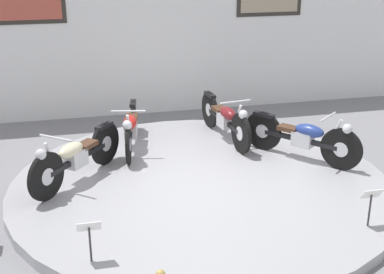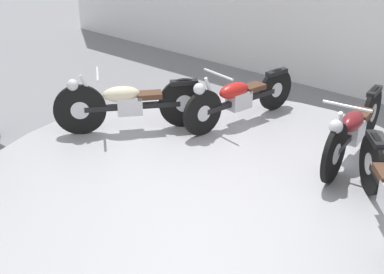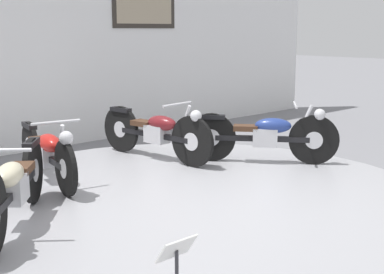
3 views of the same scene
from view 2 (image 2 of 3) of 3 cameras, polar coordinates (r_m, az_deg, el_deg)
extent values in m
plane|color=slate|center=(5.89, 2.57, -6.49)|extent=(60.00, 60.00, 0.00)
cylinder|color=#99999E|center=(5.85, 2.59, -5.85)|extent=(5.50, 5.50, 0.15)
cylinder|color=black|center=(6.98, -11.86, 2.86)|extent=(0.47, 0.55, 0.67)
cylinder|color=silver|center=(6.98, -11.86, 2.86)|extent=(0.20, 0.22, 0.23)
cylinder|color=black|center=(7.05, -0.85, 3.67)|extent=(0.47, 0.55, 0.67)
cylinder|color=silver|center=(7.05, -0.85, 3.67)|extent=(0.20, 0.22, 0.23)
cube|color=black|center=(6.99, -6.33, 3.28)|extent=(0.85, 1.00, 0.07)
cube|color=silver|center=(6.98, -6.67, 3.41)|extent=(0.36, 0.37, 0.24)
ellipsoid|color=beige|center=(6.91, -7.56, 4.58)|extent=(0.48, 0.51, 0.20)
cube|color=#472D1E|center=(6.95, -4.57, 4.48)|extent=(0.36, 0.37, 0.07)
cube|color=black|center=(6.95, -0.87, 5.85)|extent=(0.31, 0.34, 0.06)
cylinder|color=silver|center=(6.91, -10.78, 4.49)|extent=(0.19, 0.22, 0.54)
cylinder|color=silver|center=(6.82, -10.05, 6.60)|extent=(0.44, 0.37, 0.03)
sphere|color=silver|center=(6.86, -12.62, 5.44)|extent=(0.15, 0.15, 0.15)
cylinder|color=black|center=(6.83, 1.14, 2.59)|extent=(0.17, 0.60, 0.60)
cylinder|color=silver|center=(6.83, 1.14, 2.59)|extent=(0.10, 0.22, 0.21)
cylinder|color=black|center=(7.71, 8.89, 5.03)|extent=(0.17, 0.60, 0.60)
cylinder|color=silver|center=(7.71, 8.89, 5.03)|extent=(0.10, 0.22, 0.21)
cube|color=black|center=(7.25, 5.25, 3.89)|extent=(0.30, 1.23, 0.07)
cube|color=silver|center=(7.21, 5.02, 3.97)|extent=(0.26, 0.35, 0.24)
ellipsoid|color=red|center=(7.09, 4.48, 4.99)|extent=(0.31, 0.51, 0.20)
cube|color=#472D1E|center=(7.34, 6.54, 5.30)|extent=(0.26, 0.35, 0.07)
cube|color=black|center=(7.62, 9.02, 6.84)|extent=(0.17, 0.37, 0.06)
cylinder|color=silver|center=(6.84, 2.12, 4.44)|extent=(0.09, 0.25, 0.54)
cylinder|color=silver|center=(6.82, 2.84, 6.68)|extent=(0.54, 0.13, 0.03)
sphere|color=silver|center=(6.67, 0.77, 5.15)|extent=(0.15, 0.15, 0.15)
cylinder|color=black|center=(5.94, 14.91, -1.71)|extent=(0.14, 0.67, 0.67)
cylinder|color=silver|center=(5.94, 14.91, -1.71)|extent=(0.09, 0.24, 0.23)
cylinder|color=black|center=(7.13, 18.57, 2.51)|extent=(0.14, 0.67, 0.67)
cylinder|color=silver|center=(7.13, 18.57, 2.51)|extent=(0.09, 0.24, 0.23)
cube|color=black|center=(6.53, 16.91, 0.59)|extent=(0.22, 1.24, 0.07)
cube|color=silver|center=(6.48, 16.82, 0.63)|extent=(0.24, 0.34, 0.24)
ellipsoid|color=maroon|center=(6.33, 16.73, 1.62)|extent=(0.28, 0.50, 0.20)
cube|color=#472D1E|center=(6.67, 17.64, 2.35)|extent=(0.24, 0.34, 0.07)
cube|color=black|center=(7.03, 18.89, 4.64)|extent=(0.14, 0.37, 0.06)
cylinder|color=silver|center=(5.98, 15.61, 0.55)|extent=(0.07, 0.25, 0.54)
cylinder|color=silver|center=(5.98, 16.23, 3.17)|extent=(0.54, 0.10, 0.03)
sphere|color=silver|center=(5.74, 15.09, 1.08)|extent=(0.15, 0.15, 0.15)
cylinder|color=black|center=(5.85, 18.57, -2.72)|extent=(0.46, 0.54, 0.66)
cylinder|color=silver|center=(5.85, 18.57, -2.72)|extent=(0.20, 0.22, 0.23)
cube|color=black|center=(5.73, 18.95, -0.26)|extent=(0.31, 0.34, 0.06)
camera|label=1|loc=(5.56, -83.03, 7.29)|focal=50.00mm
camera|label=3|loc=(6.81, -49.55, 6.31)|focal=50.00mm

